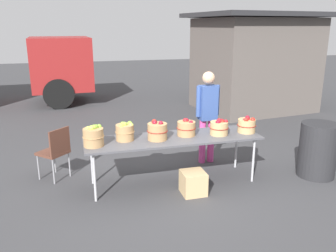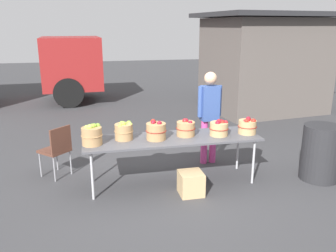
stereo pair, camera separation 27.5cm
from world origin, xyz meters
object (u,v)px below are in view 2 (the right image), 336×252
Objects in this scene: apple_basket_red_0 at (156,131)px; trash_barrel at (321,153)px; apple_basket_red_1 at (186,128)px; vendor_adult at (209,111)px; apple_basket_red_2 at (219,128)px; folding_chair at (57,147)px; produce_crate at (191,183)px; apple_basket_green_0 at (92,135)px; market_table at (172,140)px; apple_basket_green_1 at (124,131)px; apple_basket_red_3 at (247,126)px.

trash_barrel is at bearing -7.64° from apple_basket_red_0.
trash_barrel is at bearing -11.43° from apple_basket_red_1.
vendor_adult reaches higher than apple_basket_red_0.
folding_chair is at bearing 164.83° from apple_basket_red_2.
trash_barrel reaches higher than produce_crate.
trash_barrel is 2.19m from produce_crate.
apple_basket_red_0 is at bearing 2.40° from apple_basket_green_0.
apple_basket_red_0 is at bearing 136.13° from produce_crate.
apple_basket_red_1 reaches higher than market_table.
vendor_adult is at bearing 21.27° from apple_basket_green_1.
apple_basket_green_0 reaches higher than folding_chair.
apple_basket_green_0 is 1.94m from apple_basket_red_2.
apple_basket_red_2 is 2.62m from folding_chair.
apple_basket_green_0 is 2.16m from vendor_adult.
vendor_adult is (1.56, 0.61, 0.09)m from apple_basket_green_1.
apple_basket_red_3 is 0.34× the size of trash_barrel.
apple_basket_red_0 is at bearing 172.36° from trash_barrel.
market_table is 9.01× the size of apple_basket_red_2.
apple_basket_red_2 is at bearing 35.49° from produce_crate.
market_table is at bearing 115.56° from folding_chair.
produce_crate is (-0.65, -1.13, -0.80)m from vendor_adult.
apple_basket_red_3 is at bearing -3.59° from apple_basket_green_1.
folding_chair is (-0.57, 0.70, -0.38)m from apple_basket_green_0.
apple_basket_red_2 is 0.18× the size of vendor_adult.
produce_crate is at bearing -178.17° from trash_barrel.
market_table is 1.22m from apple_basket_red_3.
market_table is at bearing -5.82° from apple_basket_green_1.
folding_chair is 2.25m from produce_crate.
apple_basket_red_1 is at bearing 119.09° from folding_chair.
apple_basket_green_0 is (-1.20, -0.06, 0.18)m from market_table.
apple_basket_red_1 is 1.00× the size of apple_basket_red_3.
produce_crate is at bearing -68.04° from market_table.
apple_basket_green_0 reaches higher than produce_crate.
produce_crate is (-0.05, -0.50, -0.70)m from apple_basket_red_1.
apple_basket_green_1 is at bearing 106.99° from folding_chair.
apple_basket_green_0 is 1.03× the size of apple_basket_red_3.
apple_basket_red_1 reaches higher than produce_crate.
apple_basket_green_1 is 0.96× the size of apple_basket_red_1.
market_table is 9.35× the size of apple_basket_green_1.
vendor_adult is at bearing 20.17° from apple_basket_green_0.
apple_basket_red_1 is at bearing 43.31° from vendor_adult.
apple_basket_green_0 is 0.98m from folding_chair.
apple_basket_red_3 is at bearing 21.04° from produce_crate.
market_table is at bearing 3.09° from apple_basket_green_0.
trash_barrel reaches higher than market_table.
vendor_adult is at bearing 145.31° from trash_barrel.
apple_basket_green_1 is 0.96× the size of apple_basket_red_3.
market_table is 3.01× the size of trash_barrel.
produce_crate is at bearing -158.96° from apple_basket_red_3.
apple_basket_red_3 is at bearing -2.25° from market_table.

